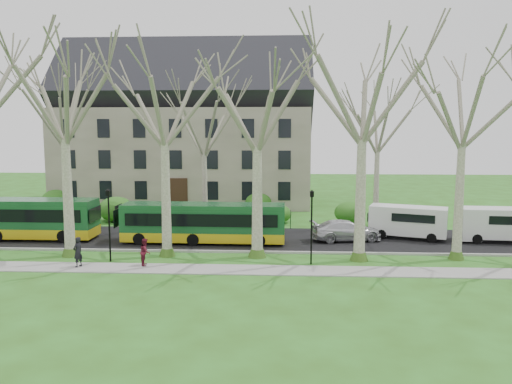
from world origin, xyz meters
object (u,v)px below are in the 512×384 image
(van_b, at_px, (500,225))
(pedestrian_b, at_px, (145,252))
(pedestrian_a, at_px, (78,252))
(bus_follow, at_px, (204,223))
(van_a, at_px, (408,222))
(sedan, at_px, (346,230))
(bus_lead, at_px, (13,218))

(van_b, xyz_separation_m, pedestrian_b, (-23.11, -7.33, -0.40))
(pedestrian_a, height_order, pedestrian_b, pedestrian_a)
(pedestrian_a, bearing_deg, bus_follow, 156.87)
(van_a, height_order, van_b, van_b)
(van_b, bearing_deg, sedan, -175.18)
(sedan, distance_m, pedestrian_a, 17.94)
(sedan, bearing_deg, van_b, -99.62)
(pedestrian_b, bearing_deg, van_b, -79.99)
(bus_lead, relative_size, sedan, 2.38)
(bus_lead, distance_m, bus_follow, 13.89)
(bus_lead, bearing_deg, pedestrian_b, -29.89)
(pedestrian_b, bearing_deg, pedestrian_a, 90.59)
(bus_lead, height_order, pedestrian_b, bus_lead)
(bus_lead, distance_m, pedestrian_a, 10.46)
(van_b, relative_size, pedestrian_b, 3.46)
(pedestrian_a, distance_m, pedestrian_b, 3.80)
(pedestrian_b, bearing_deg, sedan, -67.68)
(bus_lead, xyz_separation_m, bus_follow, (13.88, -0.53, -0.08))
(bus_follow, height_order, pedestrian_a, bus_follow)
(van_b, relative_size, pedestrian_a, 3.15)
(pedestrian_b, bearing_deg, van_a, -71.97)
(sedan, bearing_deg, pedestrian_b, 109.36)
(van_a, bearing_deg, bus_follow, -152.27)
(sedan, distance_m, pedestrian_b, 14.35)
(sedan, xyz_separation_m, van_a, (4.54, 0.99, 0.44))
(bus_follow, bearing_deg, van_a, 9.04)
(sedan, height_order, pedestrian_b, pedestrian_b)
(pedestrian_a, bearing_deg, sedan, 135.76)
(van_a, distance_m, van_b, 6.18)
(bus_lead, relative_size, van_b, 2.18)
(sedan, distance_m, van_b, 10.67)
(bus_follow, xyz_separation_m, pedestrian_a, (-6.23, -6.56, -0.54))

